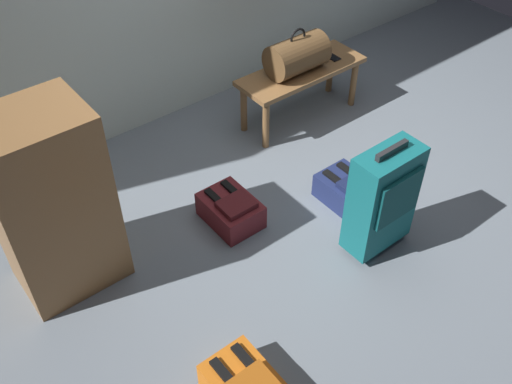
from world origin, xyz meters
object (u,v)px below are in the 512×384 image
Objects in this scene: cell_phone at (331,56)px; suitcase_upright_teal at (383,199)px; bench at (301,77)px; side_cabinet at (52,204)px; duffel_bag_brown at (297,55)px; backpack_navy at (348,191)px; backpack_maroon at (231,210)px.

cell_phone is 0.19× the size of suitcase_upright_teal.
side_cabinet is (-2.07, -0.37, 0.19)m from bench.
side_cabinet reaches higher than cell_phone.
duffel_bag_brown is 1.39m from suitcase_upright_teal.
duffel_bag_brown is at bearing 180.00° from bench.
duffel_bag_brown reaches higher than bench.
duffel_bag_brown is 1.08m from backpack_navy.
suitcase_upright_teal reaches higher than bench.
backpack_navy is (-0.39, -0.92, -0.26)m from bench.
duffel_bag_brown is (-0.06, 0.00, 0.20)m from bench.
backpack_maroon is at bearing 128.49° from suitcase_upright_teal.
cell_phone reaches higher than bench.
side_cabinet is (-2.01, -0.37, -0.00)m from duffel_bag_brown.
cell_phone is 1.54m from backpack_maroon.
backpack_maroon is at bearing -151.59° from bench.
cell_phone is 0.38× the size of backpack_maroon.
duffel_bag_brown is at bearing 69.72° from suitcase_upright_teal.
backpack_maroon is 0.35× the size of side_cabinet.
duffel_bag_brown reaches higher than cell_phone.
backpack_navy is at bearing -18.22° from side_cabinet.
cell_phone is at bearing -1.32° from duffel_bag_brown.
cell_phone is at bearing 53.27° from backpack_navy.
side_cabinet reaches higher than suitcase_upright_teal.
suitcase_upright_teal is (-0.53, -1.30, 0.03)m from bench.
bench reaches higher than backpack_navy.
suitcase_upright_teal reaches higher than backpack_navy.
bench is 0.91× the size of side_cabinet.
side_cabinet is at bearing -169.97° from bench.
side_cabinet reaches higher than duffel_bag_brown.
backpack_maroon is (-1.04, -0.59, -0.46)m from duffel_bag_brown.
bench is 2.63× the size of backpack_navy.
cell_phone is (0.35, -0.01, -0.13)m from duffel_bag_brown.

